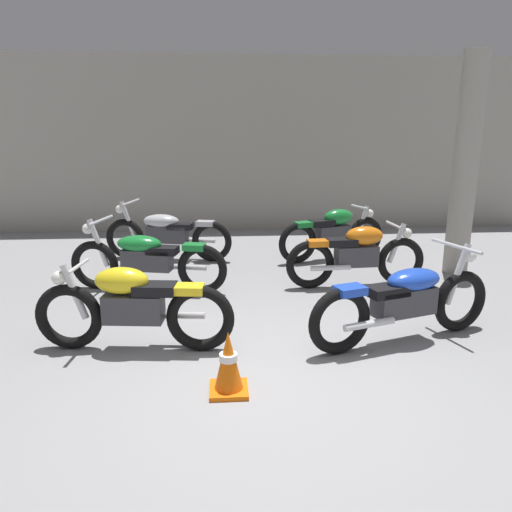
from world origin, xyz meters
TOP-DOWN VIEW (x-y plane):
  - ground_plane at (0.00, 0.00)m, footprint 60.00×60.00m
  - back_wall at (0.00, 6.79)m, footprint 12.74×0.24m
  - support_pillar at (3.13, 3.19)m, footprint 0.36×0.36m
  - motorcycle_left_row_0 at (-1.31, 0.76)m, footprint 1.97×0.48m
  - motorcycle_left_row_1 at (-1.44, 2.59)m, footprint 2.14×0.75m
  - motorcycle_left_row_2 at (-1.34, 4.24)m, footprint 2.14×0.76m
  - motorcycle_right_row_0 at (1.41, 0.76)m, footprint 2.10×0.91m
  - motorcycle_right_row_1 at (1.42, 2.59)m, footprint 1.97×0.48m
  - motorcycle_right_row_2 at (1.42, 4.06)m, footprint 1.91×0.76m
  - traffic_cone at (-0.40, -0.13)m, footprint 0.32×0.32m

SIDE VIEW (x-z plane):
  - ground_plane at x=0.00m, z-range 0.00..0.00m
  - traffic_cone at x=-0.40m, z-range -0.01..0.53m
  - motorcycle_left_row_1 at x=-1.44m, z-range -0.04..0.94m
  - motorcycle_left_row_2 at x=-1.34m, z-range -0.04..0.94m
  - motorcycle_right_row_0 at x=1.41m, z-range -0.04..0.94m
  - motorcycle_left_row_0 at x=-1.31m, z-range 0.02..0.90m
  - motorcycle_right_row_1 at x=1.42m, z-range 0.02..0.90m
  - motorcycle_right_row_2 at x=1.42m, z-range 0.02..0.90m
  - support_pillar at x=3.13m, z-range 0.00..3.20m
  - back_wall at x=0.00m, z-range 0.00..3.60m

